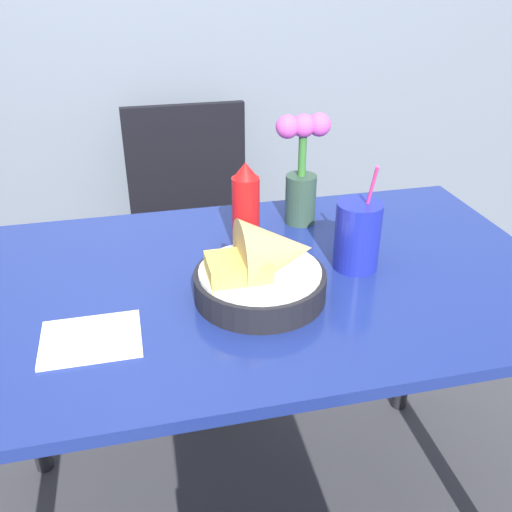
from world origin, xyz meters
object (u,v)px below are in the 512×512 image
(drink_cup, at_px, (357,238))
(flower_vase, at_px, (302,169))
(food_basket, at_px, (265,270))
(ketchup_bottle, at_px, (246,207))
(chair_far_window, at_px, (192,222))

(drink_cup, xyz_separation_m, flower_vase, (-0.05, 0.24, 0.07))
(food_basket, height_order, drink_cup, drink_cup)
(flower_vase, bearing_deg, ketchup_bottle, -147.15)
(chair_far_window, distance_m, flower_vase, 0.67)
(chair_far_window, relative_size, food_basket, 3.62)
(food_basket, relative_size, flower_vase, 0.95)
(drink_cup, bearing_deg, flower_vase, 101.21)
(food_basket, xyz_separation_m, drink_cup, (0.22, 0.07, 0.01))
(food_basket, relative_size, drink_cup, 1.09)
(food_basket, height_order, flower_vase, flower_vase)
(ketchup_bottle, xyz_separation_m, drink_cup, (0.21, -0.14, -0.03))
(flower_vase, bearing_deg, chair_far_window, 111.61)
(ketchup_bottle, height_order, flower_vase, flower_vase)
(chair_far_window, height_order, food_basket, food_basket)
(drink_cup, bearing_deg, food_basket, -161.69)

